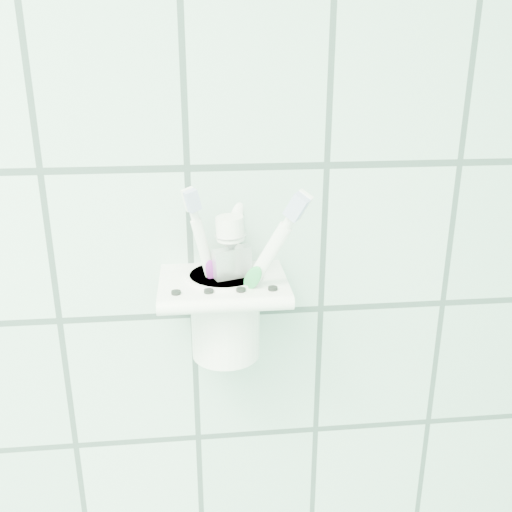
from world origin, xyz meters
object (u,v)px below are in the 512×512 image
(holder_bracket, at_px, (223,286))
(toothbrush_orange, at_px, (210,252))
(toothpaste_tube, at_px, (237,275))
(cup, at_px, (225,311))
(toothbrush_pink, at_px, (228,264))
(toothbrush_blue, at_px, (216,259))

(holder_bracket, bearing_deg, toothbrush_orange, 143.73)
(toothpaste_tube, bearing_deg, cup, 129.99)
(toothbrush_orange, relative_size, toothpaste_tube, 1.37)
(holder_bracket, bearing_deg, toothbrush_pink, 60.70)
(toothbrush_blue, xyz_separation_m, toothbrush_orange, (-0.01, 0.01, 0.00))
(toothbrush_blue, xyz_separation_m, toothpaste_tube, (0.02, -0.00, -0.02))
(holder_bracket, relative_size, toothbrush_orange, 0.63)
(holder_bracket, xyz_separation_m, toothbrush_blue, (-0.01, -0.00, 0.03))
(toothbrush_pink, xyz_separation_m, toothpaste_tube, (0.01, -0.01, -0.01))
(cup, relative_size, toothbrush_pink, 0.51)
(holder_bracket, height_order, toothbrush_pink, toothbrush_pink)
(holder_bracket, xyz_separation_m, toothpaste_tube, (0.01, -0.00, 0.01))
(cup, xyz_separation_m, toothpaste_tube, (0.01, -0.01, 0.05))
(cup, distance_m, toothpaste_tube, 0.05)
(toothbrush_pink, xyz_separation_m, toothbrush_blue, (-0.01, -0.01, 0.01))
(cup, relative_size, toothbrush_orange, 0.45)
(holder_bracket, height_order, toothbrush_blue, toothbrush_blue)
(toothbrush_blue, bearing_deg, toothbrush_pink, 54.98)
(toothbrush_pink, distance_m, toothpaste_tube, 0.02)
(toothbrush_blue, bearing_deg, toothpaste_tube, 5.02)
(toothbrush_blue, bearing_deg, cup, 44.25)
(toothbrush_blue, relative_size, toothpaste_tube, 1.34)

